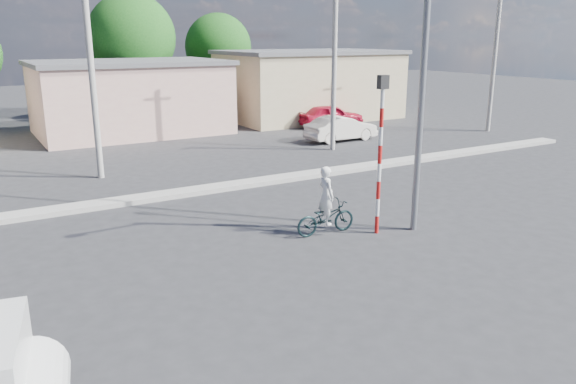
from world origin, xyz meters
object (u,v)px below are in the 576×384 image
streetlight (420,51)px  traffic_pole (380,142)px  cyclist (326,206)px  car_cream (341,128)px  car_red (331,116)px  bicycle (326,218)px

streetlight → traffic_pole: bearing=162.3°
cyclist → streetlight: 4.80m
car_cream → streetlight: streetlight is taller
traffic_pole → car_red: bearing=59.2°
bicycle → streetlight: (2.21, -0.98, 4.49)m
cyclist → streetlight: bearing=-111.0°
cyclist → traffic_pole: (1.27, -0.68, 1.78)m
cyclist → bicycle: bearing=92.9°
bicycle → car_cream: bearing=-34.4°
cyclist → traffic_pole: bearing=-115.2°
car_cream → car_red: car_red is taller
bicycle → car_red: size_ratio=0.45×
car_cream → streetlight: 14.87m
bicycle → cyclist: (0.00, 0.00, 0.34)m
car_red → traffic_pole: traffic_pole is taller
bicycle → streetlight: size_ratio=0.20×
car_cream → traffic_pole: bearing=146.4°
bicycle → car_red: 19.20m
car_cream → traffic_pole: (-7.58, -12.28, 1.94)m
bicycle → cyclist: size_ratio=1.10×
car_cream → streetlight: bearing=150.3°
car_cream → streetlight: (-6.65, -12.58, 4.31)m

